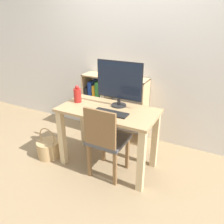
{
  "coord_description": "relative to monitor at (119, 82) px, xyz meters",
  "views": [
    {
      "loc": [
        1.07,
        -1.97,
        1.7
      ],
      "look_at": [
        0.0,
        0.1,
        0.67
      ],
      "focal_mm": 35.0,
      "sensor_mm": 36.0,
      "label": 1
    }
  ],
  "objects": [
    {
      "name": "desk",
      "position": [
        -0.07,
        -0.14,
        -0.46
      ],
      "size": [
        1.11,
        0.57,
        0.75
      ],
      "color": "tan",
      "rests_on": "ground_plane"
    },
    {
      "name": "ground_plane",
      "position": [
        -0.07,
        -0.14,
        -1.04
      ],
      "size": [
        10.0,
        10.0,
        0.0
      ],
      "primitive_type": "plane",
      "color": "#997F5B"
    },
    {
      "name": "basket",
      "position": [
        -0.84,
        -0.35,
        -0.92
      ],
      "size": [
        0.29,
        0.29,
        0.41
      ],
      "color": "tan",
      "rests_on": "ground_plane"
    },
    {
      "name": "keyboard",
      "position": [
        0.02,
        -0.24,
        -0.28
      ],
      "size": [
        0.38,
        0.13,
        0.02
      ],
      "color": "black",
      "rests_on": "desk"
    },
    {
      "name": "vase",
      "position": [
        -0.49,
        -0.12,
        -0.2
      ],
      "size": [
        0.09,
        0.09,
        0.21
      ],
      "color": "#B2231E",
      "rests_on": "desk"
    },
    {
      "name": "monitor",
      "position": [
        0.0,
        0.0,
        0.0
      ],
      "size": [
        0.54,
        0.17,
        0.51
      ],
      "color": "#232326",
      "rests_on": "desk"
    },
    {
      "name": "chair",
      "position": [
        0.01,
        -0.33,
        -0.56
      ],
      "size": [
        0.4,
        0.4,
        0.86
      ],
      "rotation": [
        0.0,
        0.0,
        0.07
      ],
      "color": "#4C4C51",
      "rests_on": "ground_plane"
    },
    {
      "name": "bookshelf",
      "position": [
        -0.51,
        0.55,
        -0.57
      ],
      "size": [
        0.95,
        0.28,
        0.93
      ],
      "color": "tan",
      "rests_on": "ground_plane"
    },
    {
      "name": "wall_back",
      "position": [
        -0.07,
        0.73,
        0.26
      ],
      "size": [
        8.0,
        0.05,
        2.6
      ],
      "color": "white",
      "rests_on": "ground_plane"
    }
  ]
}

